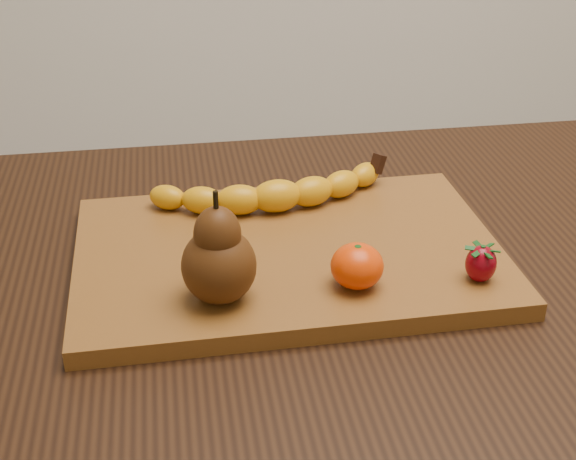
{
  "coord_description": "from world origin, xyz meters",
  "views": [
    {
      "loc": [
        -0.12,
        -0.73,
        1.21
      ],
      "look_at": [
        -0.01,
        0.0,
        0.8
      ],
      "focal_mm": 50.0,
      "sensor_mm": 36.0,
      "label": 1
    }
  ],
  "objects": [
    {
      "name": "table",
      "position": [
        0.0,
        0.0,
        0.66
      ],
      "size": [
        1.0,
        0.7,
        0.76
      ],
      "color": "black",
      "rests_on": "ground"
    },
    {
      "name": "cutting_board",
      "position": [
        -0.01,
        0.0,
        0.77
      ],
      "size": [
        0.45,
        0.31,
        0.02
      ],
      "primitive_type": "cube",
      "rotation": [
        0.0,
        0.0,
        0.01
      ],
      "color": "brown",
      "rests_on": "table"
    },
    {
      "name": "banana",
      "position": [
        -0.01,
        0.09,
        0.8
      ],
      "size": [
        0.25,
        0.09,
        0.04
      ],
      "primitive_type": null,
      "rotation": [
        0.0,
        0.0,
        0.1
      ],
      "color": "#EEA70B",
      "rests_on": "cutting_board"
    },
    {
      "name": "pear",
      "position": [
        -0.09,
        -0.08,
        0.84
      ],
      "size": [
        0.08,
        0.08,
        0.11
      ],
      "primitive_type": null,
      "rotation": [
        0.0,
        0.0,
        -0.21
      ],
      "color": "#49260B",
      "rests_on": "cutting_board"
    },
    {
      "name": "mandarin",
      "position": [
        0.05,
        -0.08,
        0.8
      ],
      "size": [
        0.07,
        0.07,
        0.04
      ],
      "primitive_type": "ellipsoid",
      "rotation": [
        0.0,
        0.0,
        0.3
      ],
      "color": "#F23D02",
      "rests_on": "cutting_board"
    },
    {
      "name": "strawberry",
      "position": [
        0.17,
        -0.09,
        0.8
      ],
      "size": [
        0.04,
        0.04,
        0.04
      ],
      "primitive_type": null,
      "rotation": [
        0.0,
        0.0,
        -0.41
      ],
      "color": "maroon",
      "rests_on": "cutting_board"
    }
  ]
}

